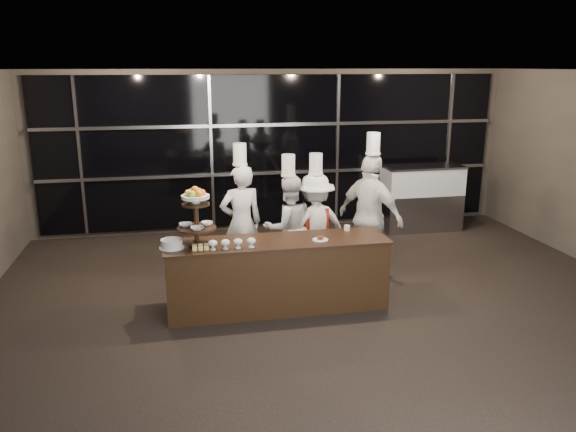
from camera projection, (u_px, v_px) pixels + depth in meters
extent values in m
plane|color=black|center=(354.00, 349.00, 6.26)|extent=(10.00, 10.00, 0.00)
plane|color=black|center=(363.00, 72.00, 5.48)|extent=(10.00, 10.00, 0.00)
plane|color=#473F38|center=(275.00, 151.00, 10.61)|extent=(9.00, 0.00, 9.00)
cube|color=black|center=(275.00, 151.00, 10.55)|extent=(8.60, 0.04, 2.80)
cube|color=#A5A5AA|center=(276.00, 173.00, 10.61)|extent=(8.60, 0.06, 0.06)
cube|color=#A5A5AA|center=(276.00, 125.00, 10.37)|extent=(8.60, 0.06, 0.06)
cube|color=#A5A5AA|center=(80.00, 157.00, 9.85)|extent=(0.05, 0.05, 2.80)
cube|color=#A5A5AA|center=(211.00, 153.00, 10.29)|extent=(0.05, 0.05, 2.80)
cube|color=#A5A5AA|center=(337.00, 150.00, 10.75)|extent=(0.05, 0.05, 2.80)
cube|color=#A5A5AA|center=(448.00, 146.00, 11.19)|extent=(0.05, 0.05, 2.80)
cube|color=black|center=(277.00, 275.00, 7.22)|extent=(2.80, 0.70, 0.90)
cube|color=black|center=(277.00, 241.00, 7.10)|extent=(2.84, 0.74, 0.03)
cylinder|color=black|center=(197.00, 244.00, 6.90)|extent=(0.24, 0.24, 0.03)
cylinder|color=black|center=(196.00, 218.00, 6.82)|extent=(0.06, 0.06, 0.70)
cylinder|color=black|center=(197.00, 228.00, 6.85)|extent=(0.48, 0.48, 0.02)
cylinder|color=black|center=(196.00, 204.00, 6.77)|extent=(0.34, 0.34, 0.02)
cylinder|color=white|center=(195.00, 201.00, 6.76)|extent=(0.10, 0.10, 0.06)
cylinder|color=white|center=(195.00, 197.00, 6.75)|extent=(0.34, 0.34, 0.04)
sphere|color=orange|center=(202.00, 193.00, 6.75)|extent=(0.09, 0.09, 0.09)
sphere|color=#86B72F|center=(198.00, 192.00, 6.81)|extent=(0.09, 0.09, 0.09)
sphere|color=orange|center=(192.00, 192.00, 6.79)|extent=(0.09, 0.09, 0.09)
sphere|color=yellow|center=(188.00, 193.00, 6.72)|extent=(0.09, 0.09, 0.09)
sphere|color=#89BF31|center=(192.00, 194.00, 6.66)|extent=(0.09, 0.09, 0.09)
sphere|color=orange|center=(199.00, 194.00, 6.68)|extent=(0.09, 0.09, 0.09)
sphere|color=orange|center=(195.00, 190.00, 6.73)|extent=(0.09, 0.09, 0.09)
imported|color=white|center=(186.00, 225.00, 6.87)|extent=(0.16, 0.16, 0.04)
imported|color=white|center=(207.00, 223.00, 6.92)|extent=(0.15, 0.15, 0.05)
imported|color=white|center=(197.00, 228.00, 6.73)|extent=(0.16, 0.16, 0.04)
cylinder|color=silver|center=(213.00, 249.00, 6.73)|extent=(0.07, 0.07, 0.01)
cylinder|color=silver|center=(213.00, 247.00, 6.72)|extent=(0.02, 0.02, 0.05)
ellipsoid|color=silver|center=(213.00, 243.00, 6.71)|extent=(0.11, 0.11, 0.08)
ellipsoid|color=green|center=(213.00, 243.00, 6.71)|extent=(0.08, 0.08, 0.05)
cylinder|color=silver|center=(226.00, 249.00, 6.76)|extent=(0.07, 0.07, 0.01)
cylinder|color=silver|center=(225.00, 246.00, 6.75)|extent=(0.02, 0.02, 0.05)
ellipsoid|color=silver|center=(225.00, 242.00, 6.74)|extent=(0.11, 0.11, 0.08)
ellipsoid|color=red|center=(225.00, 242.00, 6.74)|extent=(0.08, 0.08, 0.05)
cylinder|color=silver|center=(238.00, 248.00, 6.79)|extent=(0.07, 0.07, 0.01)
cylinder|color=silver|center=(238.00, 245.00, 6.78)|extent=(0.02, 0.02, 0.05)
ellipsoid|color=silver|center=(238.00, 242.00, 6.77)|extent=(0.11, 0.11, 0.08)
ellipsoid|color=beige|center=(238.00, 241.00, 6.77)|extent=(0.08, 0.08, 0.05)
cylinder|color=silver|center=(251.00, 247.00, 6.82)|extent=(0.07, 0.07, 0.01)
cylinder|color=silver|center=(251.00, 245.00, 6.81)|extent=(0.02, 0.02, 0.05)
ellipsoid|color=silver|center=(251.00, 241.00, 6.80)|extent=(0.11, 0.11, 0.08)
ellipsoid|color=#4E2C12|center=(251.00, 240.00, 6.80)|extent=(0.08, 0.08, 0.05)
cylinder|color=white|center=(172.00, 248.00, 6.80)|extent=(0.30, 0.30, 0.01)
cylinder|color=silver|center=(172.00, 243.00, 6.79)|extent=(0.26, 0.26, 0.10)
cube|color=#FBDA7A|center=(195.00, 248.00, 6.70)|extent=(0.06, 0.06, 0.05)
cube|color=#FBDA7A|center=(201.00, 248.00, 6.72)|extent=(0.06, 0.06, 0.05)
cube|color=#FBDA7A|center=(207.00, 248.00, 6.73)|extent=(0.06, 0.06, 0.05)
cube|color=#FBDA7A|center=(195.00, 247.00, 6.77)|extent=(0.06, 0.06, 0.05)
cube|color=#FBDA7A|center=(200.00, 246.00, 6.78)|extent=(0.06, 0.06, 0.05)
cube|color=#FBDA7A|center=(206.00, 246.00, 6.80)|extent=(0.06, 0.06, 0.05)
cylinder|color=white|center=(320.00, 240.00, 7.11)|extent=(0.20, 0.20, 0.01)
cylinder|color=#4C2814|center=(320.00, 238.00, 7.10)|extent=(0.08, 0.08, 0.04)
cylinder|color=white|center=(347.00, 228.00, 7.52)|extent=(0.08, 0.08, 0.07)
cube|color=#A5A5AA|center=(420.00, 211.00, 10.76)|extent=(1.48, 0.63, 0.70)
cube|color=silver|center=(422.00, 181.00, 10.60)|extent=(1.48, 0.63, 0.50)
cube|color=#FFC67F|center=(422.00, 181.00, 10.60)|extent=(1.37, 0.53, 0.40)
cube|color=#A5A5AA|center=(423.00, 167.00, 10.53)|extent=(1.50, 0.65, 0.04)
imported|color=silver|center=(241.00, 223.00, 8.10)|extent=(0.69, 0.51, 1.71)
cylinder|color=white|center=(240.00, 154.00, 7.84)|extent=(0.19, 0.19, 0.30)
cylinder|color=white|center=(240.00, 164.00, 7.87)|extent=(0.21, 0.21, 0.03)
imported|color=silver|center=(288.00, 228.00, 8.15)|extent=(0.84, 0.70, 1.55)
cylinder|color=white|center=(288.00, 165.00, 7.91)|extent=(0.19, 0.19, 0.30)
cylinder|color=white|center=(288.00, 175.00, 7.95)|extent=(0.21, 0.21, 0.03)
imported|color=white|center=(315.00, 226.00, 8.25)|extent=(1.10, 0.77, 1.55)
cylinder|color=white|center=(316.00, 164.00, 8.01)|extent=(0.19, 0.19, 0.30)
cylinder|color=white|center=(316.00, 174.00, 8.05)|extent=(0.21, 0.21, 0.03)
cube|color=#A5210C|center=(317.00, 228.00, 8.14)|extent=(0.34, 0.03, 0.58)
imported|color=white|center=(370.00, 217.00, 8.14)|extent=(0.99, 1.15, 1.86)
cylinder|color=white|center=(373.00, 143.00, 7.86)|extent=(0.19, 0.19, 0.30)
cylinder|color=white|center=(373.00, 153.00, 7.90)|extent=(0.21, 0.21, 0.03)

